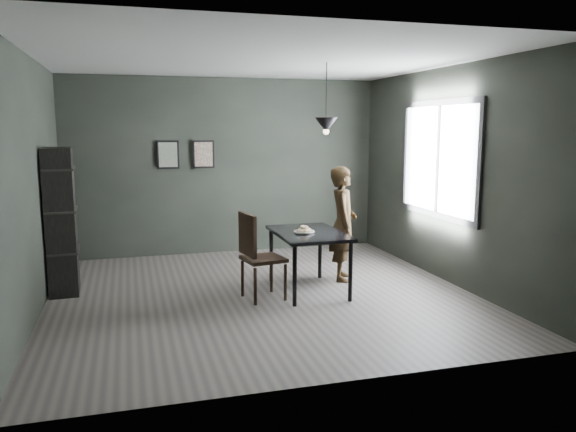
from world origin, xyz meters
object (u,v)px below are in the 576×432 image
object	(u,v)px
cafe_table	(309,238)
wood_chair	(256,251)
pendant_lamp	(326,125)
shelf_unit	(61,221)
woman	(343,224)
white_plate	(304,232)

from	to	relation	value
cafe_table	wood_chair	distance (m)	0.73
cafe_table	pendant_lamp	world-z (taller)	pendant_lamp
wood_chair	shelf_unit	xyz separation A→B (m)	(-2.22, 0.94, 0.30)
woman	wood_chair	bearing A→B (deg)	132.21
white_plate	pendant_lamp	bearing A→B (deg)	24.31
white_plate	shelf_unit	size ratio (longest dim) A/B	0.13
cafe_table	woman	world-z (taller)	woman
shelf_unit	woman	bearing A→B (deg)	-9.13
white_plate	cafe_table	bearing A→B (deg)	32.42
woman	wood_chair	xyz separation A→B (m)	(-1.30, -0.56, -0.17)
cafe_table	shelf_unit	bearing A→B (deg)	165.22
shelf_unit	pendant_lamp	xyz separation A→B (m)	(3.17, -0.67, 1.16)
white_plate	pendant_lamp	size ratio (longest dim) A/B	0.27
wood_chair	pendant_lamp	size ratio (longest dim) A/B	1.20
cafe_table	white_plate	size ratio (longest dim) A/B	5.22
cafe_table	wood_chair	xyz separation A→B (m)	(-0.70, -0.17, -0.08)
white_plate	pendant_lamp	distance (m)	1.34
pendant_lamp	shelf_unit	bearing A→B (deg)	168.06
woman	pendant_lamp	distance (m)	1.37
cafe_table	shelf_unit	xyz separation A→B (m)	(-2.92, 0.77, 0.22)
white_plate	pendant_lamp	xyz separation A→B (m)	(0.32, 0.14, 1.29)
white_plate	wood_chair	bearing A→B (deg)	-168.68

